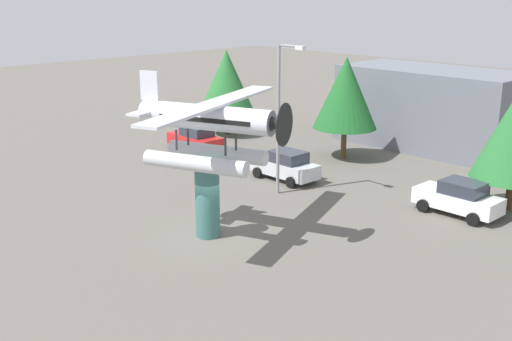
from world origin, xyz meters
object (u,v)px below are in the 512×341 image
object	(u,v)px
floatplane_monument	(208,129)
storefront_building	(432,108)
streetlight_primary	(281,109)
car_mid_silver	(285,165)
display_pedestal	(207,201)
tree_east	(346,93)
car_far_white	(459,198)
car_near_red	(195,139)
tree_west	(227,81)

from	to	relation	value
floatplane_monument	storefront_building	xyz separation A→B (m)	(-2.27, 21.95, -2.23)
floatplane_monument	streetlight_primary	xyz separation A→B (m)	(-2.10, 6.65, -0.29)
car_mid_silver	storefront_building	xyz separation A→B (m)	(1.45, 13.20, 1.87)
display_pedestal	tree_east	xyz separation A→B (m)	(-4.40, 15.18, 2.68)
display_pedestal	car_far_white	xyz separation A→B (m)	(6.39, 10.73, -0.77)
car_far_white	car_near_red	bearing A→B (deg)	4.53
car_mid_silver	streetlight_primary	distance (m)	4.64
floatplane_monument	tree_east	distance (m)	15.81
streetlight_primary	tree_west	bearing A→B (deg)	149.93
car_far_white	storefront_building	bearing A→B (deg)	-52.85
car_near_red	streetlight_primary	bearing A→B (deg)	166.59
car_near_red	car_far_white	xyz separation A→B (m)	(18.95, 1.50, 0.00)
car_far_white	streetlight_primary	xyz separation A→B (m)	(-8.36, -4.03, 3.81)
floatplane_monument	car_mid_silver	xyz separation A→B (m)	(-3.72, 8.75, -4.10)
car_mid_silver	car_far_white	size ratio (longest dim) A/B	1.00
storefront_building	car_near_red	bearing A→B (deg)	-129.18
car_far_white	storefront_building	xyz separation A→B (m)	(-8.54, 11.27, 1.87)
floatplane_monument	tree_west	world-z (taller)	floatplane_monument
display_pedestal	floatplane_monument	bearing A→B (deg)	21.86
storefront_building	display_pedestal	bearing A→B (deg)	-84.42
storefront_building	tree_east	xyz separation A→B (m)	(-2.25, -6.82, 1.58)
tree_east	floatplane_monument	bearing A→B (deg)	-73.38
car_near_red	floatplane_monument	bearing A→B (deg)	144.11
car_mid_silver	tree_west	world-z (taller)	tree_west
car_mid_silver	streetlight_primary	size ratio (longest dim) A/B	0.52
storefront_building	car_mid_silver	bearing A→B (deg)	-96.26
floatplane_monument	storefront_building	bearing A→B (deg)	74.05
tree_west	tree_east	xyz separation A→B (m)	(10.58, 0.95, 0.25)
car_mid_silver	storefront_building	distance (m)	13.41
display_pedestal	streetlight_primary	distance (m)	7.62
floatplane_monument	display_pedestal	bearing A→B (deg)	180.00
car_near_red	tree_west	world-z (taller)	tree_west
streetlight_primary	car_mid_silver	bearing A→B (deg)	127.69
display_pedestal	tree_east	bearing A→B (deg)	106.15
tree_east	tree_west	bearing A→B (deg)	-174.88
car_mid_silver	storefront_building	size ratio (longest dim) A/B	0.33
car_far_white	storefront_building	distance (m)	14.26
tree_west	car_near_red	bearing A→B (deg)	-64.22
display_pedestal	tree_west	distance (m)	20.81
streetlight_primary	tree_east	distance (m)	8.82
car_far_white	tree_west	distance (m)	21.89
car_near_red	display_pedestal	bearing A→B (deg)	143.70
car_near_red	tree_west	bearing A→B (deg)	-64.22
tree_east	storefront_building	bearing A→B (deg)	71.77
display_pedestal	floatplane_monument	xyz separation A→B (m)	(0.12, 0.05, 3.32)
floatplane_monument	streetlight_primary	world-z (taller)	streetlight_primary
streetlight_primary	tree_west	size ratio (longest dim) A/B	1.26
car_mid_silver	tree_east	size ratio (longest dim) A/B	0.63
storefront_building	tree_west	distance (m)	15.06
tree_west	storefront_building	bearing A→B (deg)	31.19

